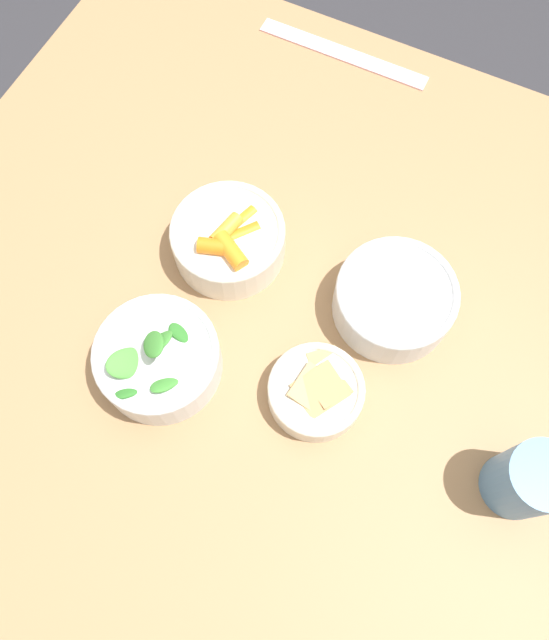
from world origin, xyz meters
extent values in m
plane|color=#2D2D33|center=(0.00, 0.00, 0.00)|extent=(10.00, 10.00, 0.00)
cube|color=#99724C|center=(0.00, 0.00, 0.76)|extent=(1.04, 1.03, 0.03)
cube|color=olive|center=(-0.46, 0.46, 0.37)|extent=(0.06, 0.06, 0.74)
cylinder|color=silver|center=(-0.08, 0.06, 0.80)|extent=(0.15, 0.15, 0.06)
torus|color=silver|center=(-0.08, 0.06, 0.83)|extent=(0.15, 0.15, 0.01)
cylinder|color=orange|center=(-0.07, 0.06, 0.81)|extent=(0.04, 0.04, 0.02)
cylinder|color=orange|center=(-0.07, 0.02, 0.81)|extent=(0.02, 0.06, 0.02)
cylinder|color=orange|center=(-0.12, 0.06, 0.81)|extent=(0.03, 0.05, 0.02)
cylinder|color=orange|center=(-0.06, 0.06, 0.82)|extent=(0.05, 0.06, 0.02)
cylinder|color=orange|center=(-0.08, 0.10, 0.81)|extent=(0.05, 0.05, 0.02)
cylinder|color=orange|center=(-0.07, 0.08, 0.82)|extent=(0.04, 0.06, 0.02)
cylinder|color=orange|center=(-0.06, 0.03, 0.83)|extent=(0.06, 0.04, 0.02)
cylinder|color=orange|center=(-0.08, 0.06, 0.83)|extent=(0.03, 0.05, 0.02)
cylinder|color=orange|center=(-0.08, 0.03, 0.83)|extent=(0.05, 0.04, 0.02)
cylinder|color=silver|center=(-0.08, -0.13, 0.80)|extent=(0.16, 0.16, 0.06)
torus|color=silver|center=(-0.08, -0.13, 0.83)|extent=(0.16, 0.16, 0.01)
ellipsoid|color=#4C933D|center=(-0.10, -0.08, 0.81)|extent=(0.05, 0.04, 0.01)
ellipsoid|color=#2D7028|center=(-0.08, -0.18, 0.82)|extent=(0.04, 0.05, 0.05)
ellipsoid|color=#2D7028|center=(-0.05, -0.09, 0.82)|extent=(0.07, 0.05, 0.04)
ellipsoid|color=#3D8433|center=(-0.07, -0.13, 0.85)|extent=(0.05, 0.05, 0.04)
ellipsoid|color=#4C933D|center=(-0.10, -0.16, 0.83)|extent=(0.06, 0.07, 0.05)
ellipsoid|color=#3D8433|center=(-0.07, -0.12, 0.84)|extent=(0.03, 0.04, 0.03)
ellipsoid|color=#3D8433|center=(-0.05, -0.16, 0.82)|extent=(0.04, 0.04, 0.04)
cylinder|color=silver|center=(0.16, 0.08, 0.80)|extent=(0.16, 0.16, 0.06)
torus|color=silver|center=(0.16, 0.08, 0.83)|extent=(0.16, 0.16, 0.01)
cylinder|color=brown|center=(0.16, 0.08, 0.79)|extent=(0.14, 0.14, 0.03)
ellipsoid|color=#AD7551|center=(0.13, 0.10, 0.81)|extent=(0.01, 0.01, 0.01)
ellipsoid|color=#8E5B3D|center=(0.16, 0.11, 0.81)|extent=(0.01, 0.01, 0.01)
ellipsoid|color=#AD7551|center=(0.15, 0.12, 0.81)|extent=(0.01, 0.01, 0.01)
ellipsoid|color=#8E5B3D|center=(0.19, 0.05, 0.81)|extent=(0.01, 0.01, 0.01)
ellipsoid|color=#AD7551|center=(0.15, 0.11, 0.81)|extent=(0.01, 0.01, 0.01)
ellipsoid|color=#8E5B3D|center=(0.20, 0.12, 0.81)|extent=(0.01, 0.01, 0.01)
ellipsoid|color=#A36B4C|center=(0.21, 0.07, 0.81)|extent=(0.01, 0.01, 0.01)
ellipsoid|color=#A36B4C|center=(0.19, 0.10, 0.81)|extent=(0.01, 0.01, 0.01)
ellipsoid|color=#AD7551|center=(0.16, 0.10, 0.81)|extent=(0.01, 0.01, 0.01)
ellipsoid|color=#8E5B3D|center=(0.21, 0.12, 0.81)|extent=(0.01, 0.01, 0.01)
ellipsoid|color=#8E5B3D|center=(0.17, 0.12, 0.81)|extent=(0.01, 0.01, 0.01)
ellipsoid|color=#AD7551|center=(0.22, 0.05, 0.81)|extent=(0.01, 0.01, 0.01)
ellipsoid|color=#8E5B3D|center=(0.17, 0.08, 0.81)|extent=(0.01, 0.01, 0.01)
ellipsoid|color=#A36B4C|center=(0.11, 0.05, 0.81)|extent=(0.01, 0.01, 0.01)
ellipsoid|color=#8E5B3D|center=(0.15, 0.04, 0.81)|extent=(0.01, 0.01, 0.01)
cylinder|color=tan|center=(0.13, 0.13, 0.82)|extent=(0.03, 0.03, 0.01)
cylinder|color=beige|center=(0.11, 0.04, 0.82)|extent=(0.03, 0.03, 0.01)
cylinder|color=silver|center=(0.12, -0.08, 0.79)|extent=(0.12, 0.12, 0.03)
torus|color=silver|center=(0.12, -0.08, 0.80)|extent=(0.12, 0.12, 0.01)
cube|color=tan|center=(0.11, -0.09, 0.79)|extent=(0.06, 0.06, 0.01)
cube|color=tan|center=(0.12, -0.08, 0.80)|extent=(0.05, 0.05, 0.02)
cube|color=tan|center=(0.11, -0.05, 0.80)|extent=(0.06, 0.06, 0.01)
cube|color=tan|center=(0.13, -0.07, 0.80)|extent=(0.06, 0.06, 0.02)
cube|color=tan|center=(0.11, -0.08, 0.81)|extent=(0.05, 0.06, 0.02)
cube|color=tan|center=(0.12, -0.08, 0.81)|extent=(0.07, 0.07, 0.02)
cube|color=#EFB7C6|center=(-0.08, 0.45, 0.77)|extent=(0.28, 0.03, 0.00)
cylinder|color=#4C7FB7|center=(0.38, -0.08, 0.82)|extent=(0.08, 0.08, 0.11)
camera|label=1|loc=(0.16, -0.28, 1.54)|focal=35.00mm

